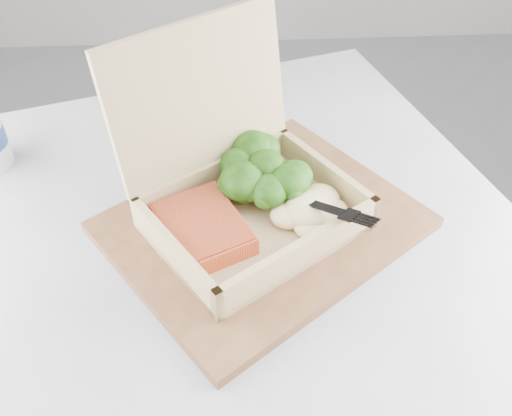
{
  "coord_description": "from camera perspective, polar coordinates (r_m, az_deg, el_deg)",
  "views": [
    {
      "loc": [
        -0.2,
        -0.41,
        1.23
      ],
      "look_at": [
        -0.17,
        0.08,
        0.76
      ],
      "focal_mm": 40.0,
      "sensor_mm": 36.0,
      "label": 1
    }
  ],
  "objects": [
    {
      "name": "mashed_potatoes",
      "position": [
        0.69,
        5.29,
        -0.1
      ],
      "size": [
        0.1,
        0.09,
        0.03
      ],
      "primitive_type": "ellipsoid",
      "color": "beige",
      "rests_on": "takeout_container"
    },
    {
      "name": "salmon_fillet",
      "position": [
        0.67,
        -5.35,
        -2.05
      ],
      "size": [
        0.13,
        0.14,
        0.02
      ],
      "primitive_type": "cube",
      "rotation": [
        0.0,
        0.0,
        0.44
      ],
      "color": "#D44829",
      "rests_on": "takeout_container"
    },
    {
      "name": "cafe_table",
      "position": [
        0.86,
        -2.87,
        -11.34
      ],
      "size": [
        0.94,
        0.94,
        0.71
      ],
      "rotation": [
        0.0,
        0.0,
        0.29
      ],
      "color": "black",
      "rests_on": "floor"
    },
    {
      "name": "plastic_fork",
      "position": [
        0.69,
        3.76,
        1.41
      ],
      "size": [
        0.12,
        0.12,
        0.03
      ],
      "rotation": [
        0.0,
        0.0,
        3.91
      ],
      "color": "black",
      "rests_on": "mashed_potatoes"
    },
    {
      "name": "receipt",
      "position": [
        0.86,
        -4.53,
        6.31
      ],
      "size": [
        0.1,
        0.16,
        0.0
      ],
      "primitive_type": "cube",
      "rotation": [
        0.0,
        0.0,
        0.19
      ],
      "color": "white",
      "rests_on": "cafe_table"
    },
    {
      "name": "serving_tray",
      "position": [
        0.72,
        0.69,
        -1.68
      ],
      "size": [
        0.45,
        0.44,
        0.02
      ],
      "primitive_type": "cube",
      "rotation": [
        0.0,
        0.0,
        0.63
      ],
      "color": "brown",
      "rests_on": "cafe_table"
    },
    {
      "name": "takeout_container",
      "position": [
        0.69,
        -1.98,
        3.07
      ],
      "size": [
        0.32,
        0.31,
        0.22
      ],
      "rotation": [
        0.0,
        0.0,
        0.59
      ],
      "color": "tan",
      "rests_on": "serving_tray"
    },
    {
      "name": "broccoli_pile",
      "position": [
        0.72,
        1.06,
        3.34
      ],
      "size": [
        0.13,
        0.13,
        0.05
      ],
      "primitive_type": null,
      "color": "#316F18",
      "rests_on": "takeout_container"
    }
  ]
}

